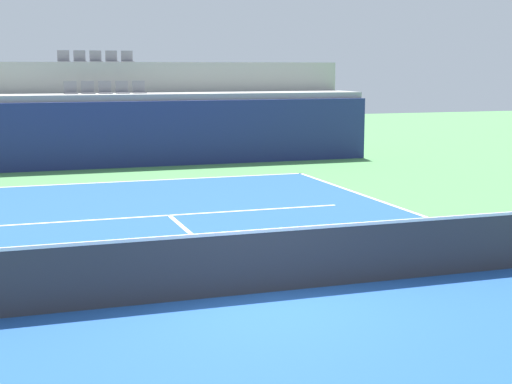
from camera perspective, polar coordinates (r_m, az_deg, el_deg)
name	(u,v)px	position (r m, az deg, el deg)	size (l,w,h in m)	color
ground_plane	(260,294)	(11.53, 0.28, -7.58)	(80.00, 80.00, 0.00)	#4C8C4C
court_surface	(260,293)	(11.53, 0.28, -7.56)	(11.00, 24.00, 0.01)	#1E4C99
baseline_far	(130,181)	(22.92, -9.41, 0.79)	(11.00, 0.10, 0.00)	white
service_line_far	(169,215)	(17.53, -6.49, -1.74)	(8.26, 0.10, 0.00)	white
centre_service_line	(205,246)	(14.49, -3.82, -4.04)	(0.10, 6.40, 0.00)	white
back_wall	(112,135)	(26.09, -10.66, 4.20)	(18.57, 0.30, 2.22)	navy
stands_tier_lower	(107,129)	(27.42, -11.07, 4.66)	(18.57, 2.40, 2.44)	#9E9E99
stands_tier_upper	(98,109)	(29.76, -11.72, 6.05)	(18.57, 2.40, 3.54)	#9E9E99
seating_row_lower	(105,90)	(27.44, -11.18, 7.48)	(2.81, 0.44, 0.44)	slate
seating_row_upper	(96,59)	(29.81, -11.86, 9.69)	(2.81, 0.44, 0.44)	slate
tennis_net	(260,261)	(11.39, 0.28, -5.13)	(11.08, 0.08, 1.07)	black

